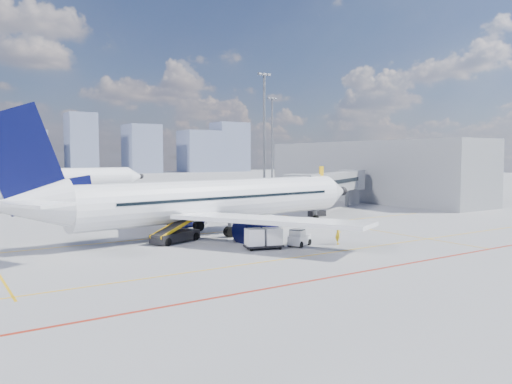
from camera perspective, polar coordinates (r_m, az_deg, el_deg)
ground at (r=42.53m, az=0.72°, el=-5.98°), size 420.00×420.00×0.00m
apron_markings at (r=39.07m, az=3.27°, el=-6.88°), size 90.00×35.12×0.01m
jet_bridge at (r=69.90m, az=8.86°, el=0.97°), size 23.55×15.78×6.30m
terminal_block at (r=87.84m, az=12.80°, el=2.35°), size 10.00×42.00×10.00m
floodlight_mast_ne at (r=108.91m, az=0.95°, el=7.27°), size 3.20×0.61×25.45m
floodlight_mast_far at (r=153.01m, az=1.86°, el=6.33°), size 3.20×0.61×25.45m
distant_skyline at (r=227.39m, az=-24.74°, el=4.77°), size 241.28×15.57×31.20m
main_aircraft at (r=47.50m, az=-5.63°, el=-1.03°), size 39.78×34.59×11.64m
second_aircraft at (r=100.28m, az=-23.08°, el=1.31°), size 41.15×35.56×12.09m
baggage_tug at (r=41.67m, az=4.91°, el=-5.24°), size 2.37×1.97×1.44m
cargo_dolly at (r=40.11m, az=0.86°, el=-5.25°), size 3.33×2.18×1.69m
belt_loader at (r=44.13m, az=-9.06°, el=-4.73°), size 6.71×4.01×2.75m
ramp_worker at (r=42.96m, az=9.35°, el=-4.70°), size 0.77×0.79×1.83m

